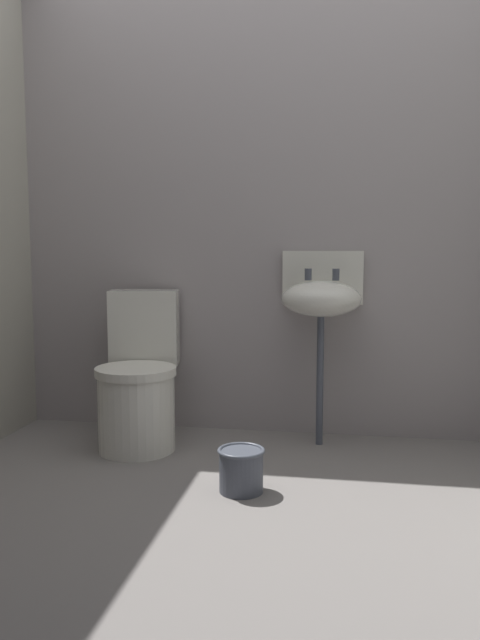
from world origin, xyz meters
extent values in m
cube|color=slate|center=(0.00, 0.00, -0.04)|extent=(3.09, 2.41, 0.08)
cube|color=gray|center=(0.00, 1.05, 1.22)|extent=(3.09, 0.10, 2.45)
cylinder|color=silver|center=(-0.58, 0.57, 0.19)|extent=(0.44, 0.44, 0.38)
cylinder|color=silver|center=(-0.58, 0.57, 0.40)|extent=(0.46, 0.46, 0.04)
cube|color=silver|center=(-0.63, 0.86, 0.58)|extent=(0.38, 0.24, 0.40)
cylinder|color=#454A55|center=(0.32, 0.81, 0.33)|extent=(0.04, 0.04, 0.66)
ellipsoid|color=silver|center=(0.32, 0.81, 0.75)|extent=(0.40, 0.32, 0.18)
cube|color=silver|center=(0.32, 0.98, 0.85)|extent=(0.42, 0.04, 0.28)
cylinder|color=#454A55|center=(0.25, 0.87, 0.87)|extent=(0.04, 0.04, 0.06)
cylinder|color=#454A55|center=(0.39, 0.87, 0.87)|extent=(0.04, 0.04, 0.06)
cylinder|color=#454A55|center=(0.03, 0.12, 0.09)|extent=(0.18, 0.18, 0.17)
torus|color=#4A4F5B|center=(0.03, 0.12, 0.17)|extent=(0.20, 0.20, 0.02)
camera|label=1|loc=(0.44, -2.32, 0.99)|focal=34.88mm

